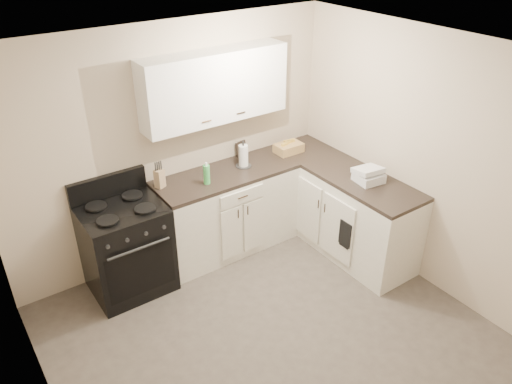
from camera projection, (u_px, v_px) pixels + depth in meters
floor at (277, 343)px, 4.44m from camera, size 3.60×3.60×0.00m
ceiling at (286, 64)px, 3.20m from camera, size 3.60×3.60×0.00m
wall_back at (174, 146)px, 5.10m from camera, size 3.60×0.00×3.60m
wall_right at (432, 166)px, 4.72m from camera, size 0.00×3.60×3.60m
wall_left at (38, 323)px, 2.93m from camera, size 0.00×3.60×3.60m
base_cabinets_back at (227, 212)px, 5.50m from camera, size 1.55×0.60×0.90m
base_cabinets_right at (339, 208)px, 5.57m from camera, size 0.60×1.90×0.90m
countertop_back at (226, 175)px, 5.27m from camera, size 1.55×0.60×0.04m
countertop_right at (343, 171)px, 5.34m from camera, size 0.60×1.90×0.04m
upper_cabinets at (215, 86)px, 4.92m from camera, size 1.55×0.30×0.70m
stove at (127, 249)px, 4.89m from camera, size 0.77×0.66×0.93m
knife_block at (160, 179)px, 4.95m from camera, size 0.11×0.11×0.19m
paper_towel at (243, 156)px, 5.33m from camera, size 0.13×0.13×0.24m
soap_bottle at (207, 174)px, 5.01m from camera, size 0.07×0.07×0.20m
picture_frame at (241, 149)px, 5.58m from camera, size 0.14×0.07×0.17m
wicker_basket at (289, 148)px, 5.68m from camera, size 0.31×0.21×0.10m
countertop_grill at (369, 177)px, 5.07m from camera, size 0.29×0.28×0.10m
oven_mitt_near at (345, 238)px, 5.12m from camera, size 0.02×0.13×0.22m
oven_mitt_far at (345, 234)px, 5.09m from camera, size 0.02×0.16×0.28m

